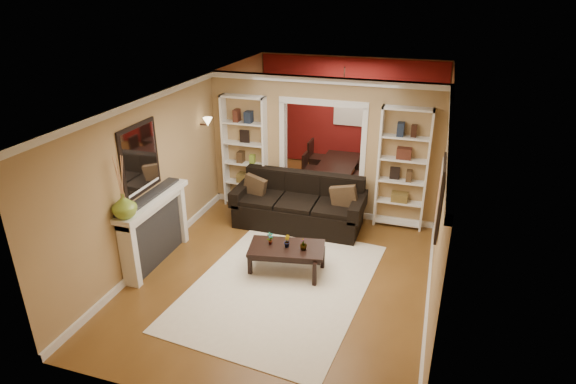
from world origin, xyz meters
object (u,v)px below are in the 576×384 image
(bookshelf_left, at_px, (245,152))
(coffee_table, at_px, (287,259))
(dining_table, at_px, (340,172))
(fireplace, at_px, (156,231))
(bookshelf_right, at_px, (402,169))
(sofa, at_px, (299,203))

(bookshelf_left, bearing_deg, coffee_table, -54.07)
(coffee_table, height_order, bookshelf_left, bookshelf_left)
(dining_table, bearing_deg, fireplace, 153.51)
(fireplace, xyz_separation_m, dining_table, (2.14, 4.29, -0.32))
(bookshelf_left, xyz_separation_m, fireplace, (-0.54, -2.53, -0.57))
(bookshelf_left, bearing_deg, dining_table, 47.76)
(bookshelf_left, bearing_deg, bookshelf_right, 0.00)
(bookshelf_right, height_order, dining_table, bookshelf_right)
(coffee_table, bearing_deg, sofa, 89.37)
(coffee_table, bearing_deg, bookshelf_right, 44.31)
(coffee_table, relative_size, dining_table, 0.80)
(bookshelf_left, height_order, bookshelf_right, same)
(sofa, xyz_separation_m, fireplace, (-1.83, -1.95, 0.10))
(bookshelf_right, xyz_separation_m, dining_table, (-1.50, 1.76, -0.89))
(bookshelf_right, distance_m, dining_table, 2.48)
(sofa, bearing_deg, bookshelf_right, 17.81)
(sofa, bearing_deg, dining_table, 82.62)
(coffee_table, height_order, fireplace, fireplace)
(bookshelf_right, height_order, fireplace, bookshelf_right)
(coffee_table, bearing_deg, bookshelf_left, 115.43)
(sofa, xyz_separation_m, dining_table, (0.30, 2.34, -0.22))
(coffee_table, distance_m, dining_table, 3.93)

